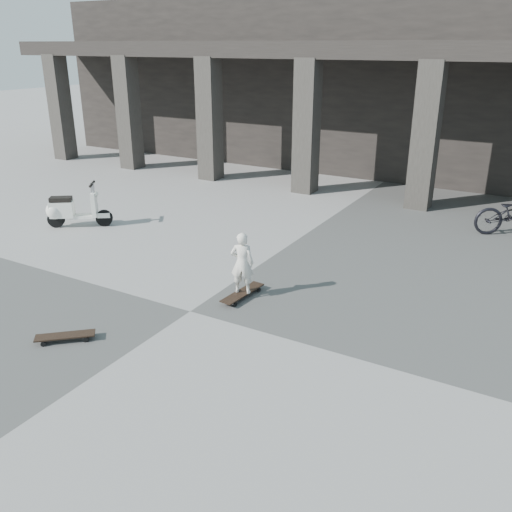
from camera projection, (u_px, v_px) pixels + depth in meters
The scene contains 6 objects.
ground at pixel (190, 311), 9.47m from camera, with size 90.00×90.00×0.00m, color #4B4B49.
colonnade at pixel (415, 84), 19.47m from camera, with size 28.00×8.82×6.00m.
longboard at pixel (242, 293), 9.96m from camera, with size 0.34×1.08×0.11m.
skateboard_spare at pixel (65, 336), 8.50m from camera, with size 0.83×0.77×0.11m.
child at pixel (242, 263), 9.74m from camera, with size 0.42×0.28×1.16m, color silver.
scooter at pixel (68, 210), 13.67m from camera, with size 1.41×1.08×1.14m.
Camera 1 is at (5.22, -6.76, 4.36)m, focal length 38.00 mm.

